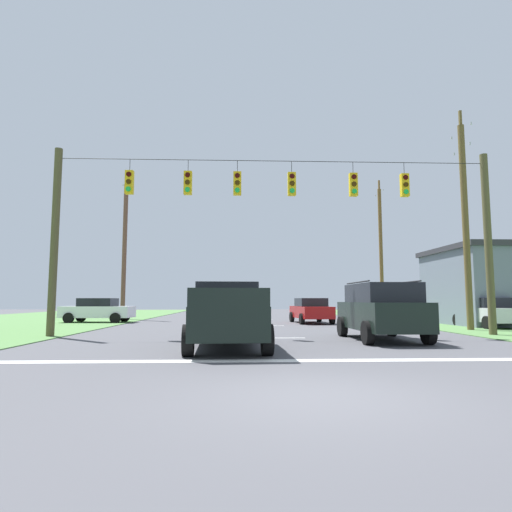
% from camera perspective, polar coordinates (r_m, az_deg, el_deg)
% --- Properties ---
extents(ground_plane, '(120.00, 120.00, 0.00)m').
position_cam_1_polar(ground_plane, '(6.73, 8.71, -17.89)').
color(ground_plane, '#47474C').
extents(stop_bar_stripe, '(15.09, 0.45, 0.01)m').
position_cam_1_polar(stop_bar_stripe, '(10.37, 4.68, -13.62)').
color(stop_bar_stripe, white).
rests_on(stop_bar_stripe, ground).
extents(lane_dash_0, '(2.50, 0.15, 0.01)m').
position_cam_1_polar(lane_dash_0, '(16.31, 2.09, -10.78)').
color(lane_dash_0, white).
rests_on(lane_dash_0, ground).
extents(lane_dash_1, '(2.50, 0.15, 0.01)m').
position_cam_1_polar(lane_dash_1, '(23.87, 0.69, -9.21)').
color(lane_dash_1, white).
rests_on(lane_dash_1, ground).
extents(lane_dash_2, '(2.50, 0.15, 0.01)m').
position_cam_1_polar(lane_dash_2, '(31.61, -0.04, -8.38)').
color(lane_dash_2, white).
rests_on(lane_dash_2, ground).
extents(lane_dash_3, '(2.50, 0.15, 0.01)m').
position_cam_1_polar(lane_dash_3, '(38.43, -0.44, -7.93)').
color(lane_dash_3, white).
rests_on(lane_dash_3, ground).
extents(overhead_signal_span, '(17.73, 0.31, 7.46)m').
position_cam_1_polar(overhead_signal_span, '(17.36, 2.36, 3.94)').
color(overhead_signal_span, '#4E4A2B').
rests_on(overhead_signal_span, ground).
extents(pickup_truck, '(2.48, 5.49, 1.95)m').
position_cam_1_polar(pickup_truck, '(13.01, -3.88, -7.78)').
color(pickup_truck, black).
rests_on(pickup_truck, ground).
extents(suv_black, '(2.24, 4.82, 2.05)m').
position_cam_1_polar(suv_black, '(16.01, 16.17, -6.86)').
color(suv_black, black).
rests_on(suv_black, ground).
extents(distant_car_crossing_white, '(4.38, 2.19, 1.52)m').
position_cam_1_polar(distant_car_crossing_white, '(28.90, -20.20, -6.71)').
color(distant_car_crossing_white, silver).
rests_on(distant_car_crossing_white, ground).
extents(distant_car_oncoming, '(2.30, 4.43, 1.52)m').
position_cam_1_polar(distant_car_oncoming, '(26.89, 7.27, -7.11)').
color(distant_car_oncoming, maroon).
rests_on(distant_car_oncoming, ground).
extents(distant_car_far_parked, '(2.04, 4.31, 1.52)m').
position_cam_1_polar(distant_car_far_parked, '(25.34, 28.33, -6.55)').
color(distant_car_far_parked, silver).
rests_on(distant_car_far_parked, ground).
extents(utility_pole_mid_right, '(0.30, 1.92, 10.66)m').
position_cam_1_polar(utility_pole_mid_right, '(22.96, 25.95, 4.32)').
color(utility_pole_mid_right, brown).
rests_on(utility_pole_mid_right, ground).
extents(utility_pole_far_right, '(0.27, 1.85, 10.59)m').
position_cam_1_polar(utility_pole_far_right, '(33.98, 16.20, 0.70)').
color(utility_pole_far_right, brown).
rests_on(utility_pole_far_right, ground).
extents(utility_pole_mid_left, '(0.32, 1.92, 10.77)m').
position_cam_1_polar(utility_pole_mid_left, '(33.27, -17.01, 0.89)').
color(utility_pole_mid_left, brown).
rests_on(utility_pole_mid_left, ground).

